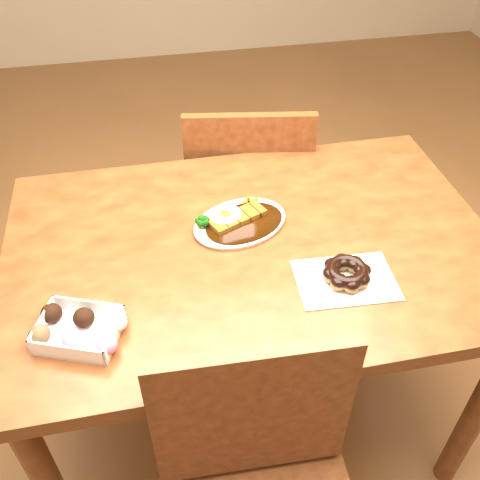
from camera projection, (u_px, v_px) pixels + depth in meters
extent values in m
plane|color=brown|center=(249.00, 407.00, 1.81)|extent=(6.00, 6.00, 0.00)
cube|color=#4E220F|center=(252.00, 248.00, 1.33)|extent=(1.20, 0.80, 0.04)
cylinder|color=#4E220F|center=(477.00, 411.00, 1.41)|extent=(0.06, 0.06, 0.71)
cylinder|color=#4E220F|center=(67.00, 286.00, 1.75)|extent=(0.06, 0.06, 0.71)
cylinder|color=#4E220F|center=(377.00, 242.00, 1.90)|extent=(0.06, 0.06, 0.71)
cube|color=#4E220F|center=(246.00, 197.00, 1.98)|extent=(0.48, 0.48, 0.04)
cylinder|color=#4E220F|center=(284.00, 214.00, 2.26)|extent=(0.04, 0.04, 0.41)
cylinder|color=#4E220F|center=(204.00, 216.00, 2.25)|extent=(0.04, 0.04, 0.41)
cylinder|color=#4E220F|center=(292.00, 271.00, 2.01)|extent=(0.04, 0.04, 0.41)
cylinder|color=#4E220F|center=(202.00, 273.00, 2.00)|extent=(0.04, 0.04, 0.41)
cube|color=#4E220F|center=(249.00, 172.00, 1.68)|extent=(0.40, 0.10, 0.40)
cube|color=#4E220F|center=(253.00, 414.00, 1.05)|extent=(0.40, 0.05, 0.40)
ellipsoid|color=white|center=(240.00, 223.00, 1.36)|extent=(0.29, 0.25, 0.01)
ellipsoid|color=black|center=(244.00, 223.00, 1.35)|extent=(0.24, 0.21, 0.01)
cube|color=#6B380C|center=(238.00, 218.00, 1.35)|extent=(0.16, 0.11, 0.02)
ellipsoid|color=white|center=(225.00, 215.00, 1.34)|extent=(0.10, 0.10, 0.01)
ellipsoid|color=#FFB214|center=(225.00, 214.00, 1.34)|extent=(0.03, 0.03, 0.02)
cube|color=white|center=(79.00, 329.00, 1.08)|extent=(0.19, 0.17, 0.04)
ellipsoid|color=black|center=(39.00, 335.00, 1.07)|extent=(0.04, 0.04, 0.04)
ellipsoid|color=pink|center=(73.00, 339.00, 1.06)|extent=(0.04, 0.04, 0.04)
ellipsoid|color=pink|center=(107.00, 344.00, 1.05)|extent=(0.04, 0.04, 0.04)
ellipsoid|color=black|center=(51.00, 313.00, 1.11)|extent=(0.04, 0.04, 0.04)
ellipsoid|color=black|center=(84.00, 318.00, 1.10)|extent=(0.04, 0.04, 0.04)
ellipsoid|color=beige|center=(116.00, 322.00, 1.09)|extent=(0.04, 0.04, 0.04)
cube|color=silver|center=(345.00, 280.00, 1.22)|extent=(0.23, 0.17, 0.00)
torus|color=olive|center=(347.00, 274.00, 1.20)|extent=(0.11, 0.11, 0.04)
torus|color=black|center=(347.00, 271.00, 1.20)|extent=(0.10, 0.10, 0.03)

